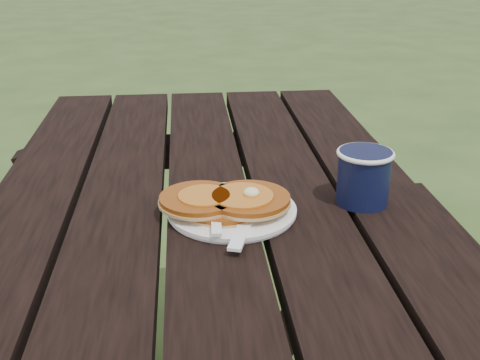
{
  "coord_description": "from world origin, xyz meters",
  "views": [
    {
      "loc": [
        -0.04,
        -0.73,
        1.18
      ],
      "look_at": [
        0.05,
        0.16,
        0.8
      ],
      "focal_mm": 45.0,
      "sensor_mm": 36.0,
      "label": 1
    }
  ],
  "objects": [
    {
      "name": "pancake_stack",
      "position": [
        0.02,
        0.14,
        0.77
      ],
      "size": [
        0.21,
        0.14,
        0.04
      ],
      "rotation": [
        0.0,
        0.0,
        0.18
      ],
      "color": "#8E4210",
      "rests_on": "plate"
    },
    {
      "name": "coffee_cup",
      "position": [
        0.25,
        0.16,
        0.8
      ],
      "size": [
        0.09,
        0.09,
        0.09
      ],
      "rotation": [
        0.0,
        0.0,
        -0.28
      ],
      "color": "black",
      "rests_on": "picnic_table"
    },
    {
      "name": "fork",
      "position": [
        0.01,
        0.09,
        0.77
      ],
      "size": [
        0.04,
        0.16,
        0.01
      ],
      "primitive_type": null,
      "rotation": [
        0.0,
        0.0,
        -0.04
      ],
      "color": "white",
      "rests_on": "plate"
    },
    {
      "name": "knife",
      "position": [
        0.05,
        0.09,
        0.76
      ],
      "size": [
        0.07,
        0.18,
        0.0
      ],
      "primitive_type": "cube",
      "rotation": [
        0.0,
        0.0,
        -0.3
      ],
      "color": "white",
      "rests_on": "plate"
    },
    {
      "name": "plate",
      "position": [
        0.03,
        0.14,
        0.76
      ],
      "size": [
        0.25,
        0.25,
        0.01
      ],
      "primitive_type": "cylinder",
      "rotation": [
        0.0,
        0.0,
        -0.28
      ],
      "color": "white",
      "rests_on": "picnic_table"
    }
  ]
}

